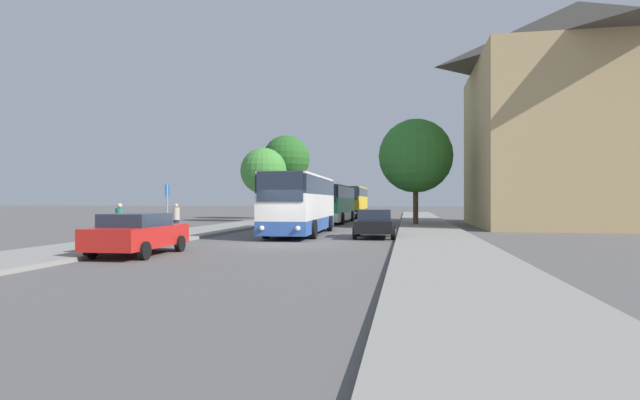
{
  "coord_description": "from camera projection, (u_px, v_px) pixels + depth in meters",
  "views": [
    {
      "loc": [
        5.51,
        -21.65,
        1.98
      ],
      "look_at": [
        -1.07,
        16.14,
        2.02
      ],
      "focal_mm": 28.0,
      "sensor_mm": 36.0,
      "label": 1
    }
  ],
  "objects": [
    {
      "name": "building_right_background",
      "position": [
        578.0,
        114.0,
        37.32
      ],
      "size": [
        14.94,
        14.93,
        16.93
      ],
      "color": "tan",
      "rests_on": "ground_plane"
    },
    {
      "name": "tree_left_far",
      "position": [
        264.0,
        171.0,
        46.69
      ],
      "size": [
        4.32,
        4.32,
        6.77
      ],
      "color": "#47331E",
      "rests_on": "sidewalk_left"
    },
    {
      "name": "bus_front",
      "position": [
        301.0,
        203.0,
        29.05
      ],
      "size": [
        2.98,
        11.09,
        3.4
      ],
      "rotation": [
        0.0,
        0.0,
        0.02
      ],
      "color": "#2D519E",
      "rests_on": "ground_plane"
    },
    {
      "name": "sidewalk_right",
      "position": [
        442.0,
        246.0,
        21.08
      ],
      "size": [
        4.0,
        120.0,
        0.15
      ],
      "primitive_type": "cube",
      "color": "gray",
      "rests_on": "ground_plane"
    },
    {
      "name": "bus_middle",
      "position": [
        333.0,
        203.0,
        44.31
      ],
      "size": [
        2.89,
        11.49,
        3.28
      ],
      "rotation": [
        0.0,
        0.0,
        -0.01
      ],
      "color": "silver",
      "rests_on": "ground_plane"
    },
    {
      "name": "sidewalk_left",
      "position": [
        138.0,
        241.0,
        23.48
      ],
      "size": [
        4.0,
        120.0,
        0.15
      ],
      "primitive_type": "cube",
      "color": "gray",
      "rests_on": "ground_plane"
    },
    {
      "name": "tree_left_near",
      "position": [
        286.0,
        159.0,
        53.14
      ],
      "size": [
        5.01,
        5.01,
        8.78
      ],
      "color": "brown",
      "rests_on": "sidewalk_left"
    },
    {
      "name": "parked_car_left_curb",
      "position": [
        138.0,
        233.0,
        18.04
      ],
      "size": [
        2.21,
        4.51,
        1.52
      ],
      "rotation": [
        0.0,
        0.0,
        0.02
      ],
      "color": "red",
      "rests_on": "ground_plane"
    },
    {
      "name": "bus_stop_sign",
      "position": [
        167.0,
        204.0,
        25.46
      ],
      "size": [
        0.08,
        0.45,
        2.69
      ],
      "color": "gray",
      "rests_on": "sidewalk_left"
    },
    {
      "name": "parked_car_right_near",
      "position": [
        375.0,
        223.0,
        26.49
      ],
      "size": [
        2.16,
        4.05,
        1.51
      ],
      "rotation": [
        0.0,
        0.0,
        3.16
      ],
      "color": "black",
      "rests_on": "ground_plane"
    },
    {
      "name": "pedestrian_waiting_far",
      "position": [
        176.0,
        219.0,
        26.76
      ],
      "size": [
        0.36,
        0.36,
        1.67
      ],
      "rotation": [
        0.0,
        0.0,
        2.0
      ],
      "color": "#23232D",
      "rests_on": "sidewalk_left"
    },
    {
      "name": "bus_rear",
      "position": [
        353.0,
        201.0,
        58.2
      ],
      "size": [
        2.86,
        11.57,
        3.53
      ],
      "rotation": [
        0.0,
        0.0,
        0.0
      ],
      "color": "#2D2D2D",
      "rests_on": "ground_plane"
    },
    {
      "name": "ground_plane",
      "position": [
        282.0,
        245.0,
        22.28
      ],
      "size": [
        300.0,
        300.0,
        0.0
      ],
      "primitive_type": "plane",
      "color": "#565454",
      "rests_on": "ground"
    },
    {
      "name": "pedestrian_waiting_near",
      "position": [
        120.0,
        222.0,
        22.33
      ],
      "size": [
        0.36,
        0.36,
        1.71
      ],
      "rotation": [
        0.0,
        0.0,
        5.33
      ],
      "color": "#23232D",
      "rests_on": "sidewalk_left"
    },
    {
      "name": "tree_right_near",
      "position": [
        416.0,
        156.0,
        38.95
      ],
      "size": [
        5.76,
        5.76,
        8.21
      ],
      "color": "#47331E",
      "rests_on": "sidewalk_right"
    }
  ]
}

